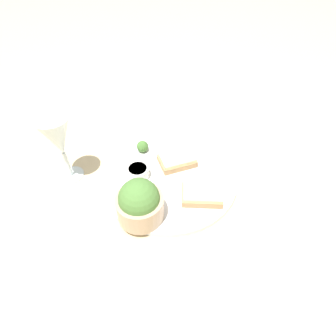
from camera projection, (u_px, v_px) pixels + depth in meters
ground_plane at (168, 177)px, 0.68m from camera, size 4.00×4.00×0.00m
dinner_plate at (168, 175)px, 0.68m from camera, size 0.35×0.35×0.01m
salad_bowl at (140, 203)px, 0.55m from camera, size 0.10×0.10×0.10m
sauce_ramekin at (138, 172)px, 0.65m from camera, size 0.06×0.06×0.03m
cheese_toast_near at (177, 160)px, 0.69m from camera, size 0.11×0.10×0.03m
cheese_toast_far at (202, 194)px, 0.61m from camera, size 0.10×0.07×0.03m
wine_glass at (58, 138)px, 0.60m from camera, size 0.08×0.08×0.18m
garnish at (143, 146)px, 0.72m from camera, size 0.03×0.03×0.03m
fork at (221, 290)px, 0.48m from camera, size 0.03×0.18×0.01m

